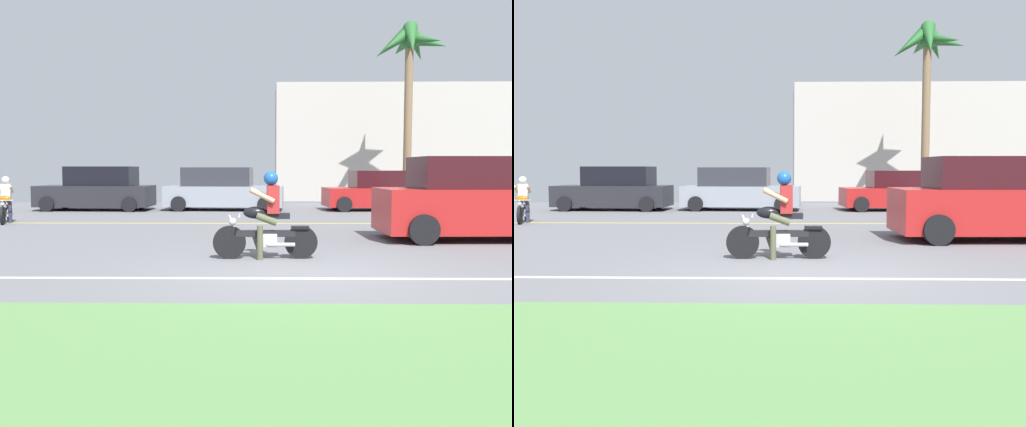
# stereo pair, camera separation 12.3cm
# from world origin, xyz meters

# --- Properties ---
(ground) EXTENTS (56.00, 30.00, 0.04)m
(ground) POSITION_xyz_m (0.00, 3.00, -0.02)
(ground) COLOR slate
(grass_median) EXTENTS (56.00, 3.80, 0.06)m
(grass_median) POSITION_xyz_m (0.00, -4.10, 0.03)
(grass_median) COLOR #5B8C4C
(grass_median) RESTS_ON ground
(lane_line_near) EXTENTS (50.40, 0.12, 0.01)m
(lane_line_near) POSITION_xyz_m (0.00, -0.42, 0.00)
(lane_line_near) COLOR silver
(lane_line_near) RESTS_ON ground
(lane_line_far) EXTENTS (50.40, 0.12, 0.01)m
(lane_line_far) POSITION_xyz_m (0.00, 7.91, 0.00)
(lane_line_far) COLOR yellow
(lane_line_far) RESTS_ON ground
(motorcyclist) EXTENTS (1.83, 0.60, 1.53)m
(motorcyclist) POSITION_xyz_m (-0.43, 1.42, 0.65)
(motorcyclist) COLOR black
(motorcyclist) RESTS_ON ground
(suv_nearby) EXTENTS (5.03, 2.25, 1.83)m
(suv_nearby) POSITION_xyz_m (4.54, 4.24, 0.90)
(suv_nearby) COLOR #AD1E1E
(suv_nearby) RESTS_ON ground
(parked_car_0) EXTENTS (4.32, 2.06, 1.65)m
(parked_car_0) POSITION_xyz_m (-6.80, 13.13, 0.77)
(parked_car_0) COLOR #232328
(parked_car_0) RESTS_ON ground
(parked_car_1) EXTENTS (4.54, 2.19, 1.62)m
(parked_car_1) POSITION_xyz_m (-2.07, 13.27, 0.75)
(parked_car_1) COLOR #8C939E
(parked_car_1) RESTS_ON ground
(parked_car_2) EXTENTS (3.94, 2.20, 1.50)m
(parked_car_2) POSITION_xyz_m (3.79, 13.30, 0.70)
(parked_car_2) COLOR #AD1E1E
(parked_car_2) RESTS_ON ground
(palm_tree_0) EXTENTS (3.05, 3.05, 7.40)m
(palm_tree_0) POSITION_xyz_m (5.37, 15.13, 6.17)
(palm_tree_0) COLOR #846B4C
(palm_tree_0) RESTS_ON ground
(motorcyclist_distant) EXTENTS (0.60, 1.58, 1.35)m
(motorcyclist_distant) POSITION_xyz_m (-7.97, 7.96, 0.57)
(motorcyclist_distant) COLOR black
(motorcyclist_distant) RESTS_ON ground
(building_far) EXTENTS (14.32, 4.00, 5.66)m
(building_far) POSITION_xyz_m (7.24, 21.00, 2.83)
(building_far) COLOR #BCB7AD
(building_far) RESTS_ON ground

